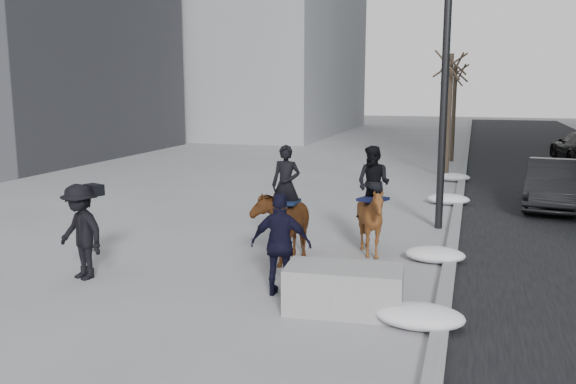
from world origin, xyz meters
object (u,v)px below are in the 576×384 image
(mounted_left, at_px, (284,219))
(mounted_right, at_px, (372,212))
(planter, at_px, (344,289))
(car_near, at_px, (554,184))

(mounted_left, distance_m, mounted_right, 1.86)
(mounted_right, bearing_deg, planter, -88.15)
(planter, bearing_deg, car_near, 67.28)
(planter, distance_m, mounted_left, 2.94)
(car_near, height_order, mounted_right, mounted_right)
(mounted_left, bearing_deg, car_near, 52.09)
(mounted_left, height_order, mounted_right, mounted_left)
(car_near, xyz_separation_m, mounted_left, (-5.81, -7.46, 0.18))
(car_near, relative_size, mounted_right, 1.83)
(planter, distance_m, mounted_right, 3.34)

